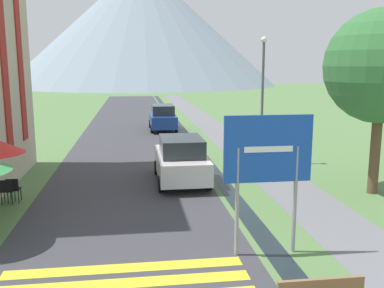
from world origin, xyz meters
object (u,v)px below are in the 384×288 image
Objects in this scene: parked_car_near at (181,160)px; tree_by_path at (382,67)px; road_sign at (268,161)px; streetlamp at (263,91)px; parked_car_far at (163,117)px; cafe_chair_far_left at (7,189)px; cafe_chair_far_right at (13,188)px.

parked_car_near is 0.64× the size of tree_by_path.
road_sign is 7.09m from parked_car_near.
streetlamp is (2.76, 9.52, 1.08)m from road_sign.
parked_car_far is at bearing 93.01° from road_sign.
streetlamp is 5.87m from tree_by_path.
parked_car_near reaches higher than cafe_chair_far_left.
tree_by_path is at bearing 23.61° from cafe_chair_far_right.
parked_car_far is (0.23, 13.86, -0.00)m from parked_car_near.
tree_by_path is (2.66, -5.12, 1.11)m from streetlamp.
tree_by_path reaches higher than streetlamp.
streetlamp reaches higher than cafe_chair_far_right.
cafe_chair_far_left is 1.00× the size of cafe_chair_far_right.
streetlamp reaches higher than parked_car_near.
parked_car_near is 6.38m from cafe_chair_far_left.
road_sign is 9.97m from streetlamp.
streetlamp is 0.90× the size of tree_by_path.
tree_by_path is at bearing -62.55° from streetlamp.
road_sign is 0.83× the size of parked_car_near.
cafe_chair_far_left is 0.15× the size of streetlamp.
road_sign is at bearing -140.88° from tree_by_path.
parked_car_near is at bearing 100.93° from road_sign.
parked_car_far is 17.90m from tree_by_path.
parked_car_far reaches higher than cafe_chair_far_left.
streetlamp is at bearing 32.65° from cafe_chair_far_left.
road_sign is 20.76m from parked_car_far.
cafe_chair_far_right is 13.27m from tree_by_path.
parked_car_near is at bearing 43.39° from cafe_chair_far_right.
streetlamp reaches higher than parked_car_far.
tree_by_path reaches higher than cafe_chair_far_left.
cafe_chair_far_left is at bearing -155.37° from streetlamp.
cafe_chair_far_left is at bearing -111.72° from parked_car_far.
parked_car_far is 17.02m from cafe_chair_far_left.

